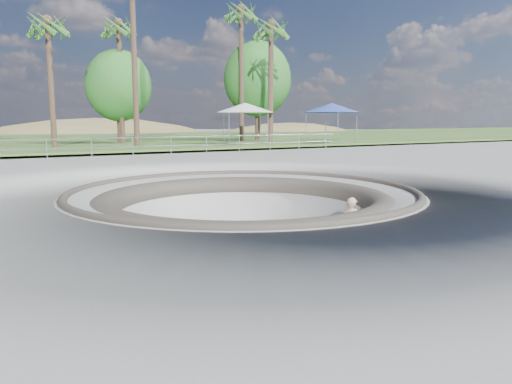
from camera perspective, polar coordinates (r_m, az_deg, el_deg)
ground at (r=14.67m, az=-1.43°, el=0.08°), size 180.00×180.00×0.00m
skate_bowl at (r=15.04m, az=-1.41°, el=-6.83°), size 14.00×14.00×4.10m
grass_strip at (r=47.39m, az=-20.91°, el=5.57°), size 180.00×36.00×0.12m
distant_hills at (r=71.41m, az=-20.27°, el=0.54°), size 103.20×45.00×28.60m
safety_railing at (r=25.80m, az=-13.91°, el=4.99°), size 25.00×0.06×1.03m
skateboard at (r=15.14m, az=10.78°, el=-6.91°), size 0.78×0.43×0.08m
skater at (r=14.94m, az=10.87°, el=-3.77°), size 0.52×0.68×1.66m
canopy_white at (r=36.30m, az=-1.24°, el=9.59°), size 5.57×5.57×2.96m
canopy_blue at (r=38.92m, az=8.65°, el=9.48°), size 5.54×5.54×3.00m
palm_b at (r=35.39m, az=-22.71°, el=16.89°), size 2.60×2.60×8.82m
palm_d at (r=39.11m, az=-15.43°, el=17.39°), size 2.60×2.60×9.57m
palm_e at (r=37.15m, az=1.73°, el=17.84°), size 2.60×2.60×9.35m
palm_f at (r=41.60m, az=-1.71°, el=19.37°), size 2.60×2.60×11.32m
bushy_tree_mid at (r=39.49m, az=-15.44°, el=11.62°), size 4.88×4.44×7.05m
bushy_tree_right at (r=44.14m, az=0.17°, el=12.79°), size 5.94×5.40×8.57m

